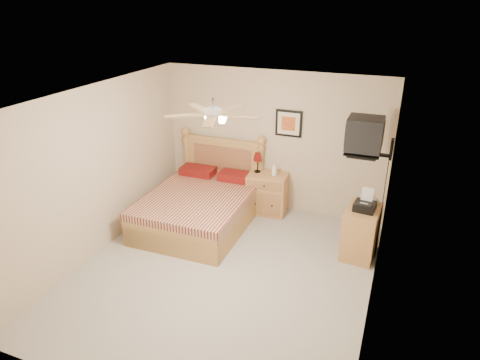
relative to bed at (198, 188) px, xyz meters
name	(u,v)px	position (x,y,z in m)	size (l,w,h in m)	color
floor	(223,272)	(0.93, -1.12, -0.68)	(4.50, 4.50, 0.00)	#9F998F
ceiling	(220,98)	(0.93, -1.12, 1.82)	(4.00, 4.50, 0.04)	white
wall_back	(273,142)	(0.93, 1.13, 0.57)	(4.00, 0.04, 2.50)	#C6B092
wall_front	(116,297)	(0.93, -3.37, 0.57)	(4.00, 0.04, 2.50)	#C6B092
wall_left	(97,172)	(-1.07, -1.12, 0.57)	(0.04, 4.50, 2.50)	#C6B092
wall_right	(381,220)	(2.93, -1.12, 0.57)	(0.04, 4.50, 2.50)	#C6B092
bed	(198,188)	(0.00, 0.00, 0.00)	(1.60, 2.10, 1.36)	tan
nightstand	(267,193)	(0.93, 0.88, -0.32)	(0.68, 0.51, 0.73)	#A3723B
table_lamp	(258,162)	(0.72, 0.92, 0.23)	(0.19, 0.19, 0.36)	#5F0908
lotion_bottle	(274,169)	(1.04, 0.87, 0.17)	(0.09, 0.09, 0.23)	white
framed_picture	(289,123)	(1.20, 1.11, 0.94)	(0.46, 0.04, 0.46)	black
dresser	(361,232)	(2.66, 0.05, -0.29)	(0.46, 0.66, 0.78)	tan
fax_machine	(365,200)	(2.67, 0.01, 0.25)	(0.29, 0.31, 0.31)	black
magazine_lower	(364,201)	(2.62, 0.29, 0.11)	(0.21, 0.28, 0.03)	#A8A18A
magazine_upper	(365,200)	(2.65, 0.29, 0.13)	(0.19, 0.26, 0.02)	gray
wall_tv	(376,138)	(2.68, 0.22, 1.13)	(0.56, 0.46, 0.58)	black
ceiling_fan	(213,114)	(0.93, -1.32, 1.68)	(1.14, 1.14, 0.28)	white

